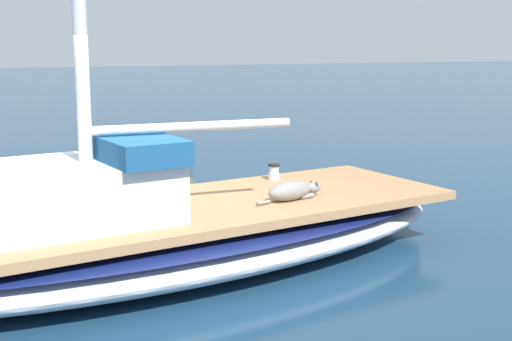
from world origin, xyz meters
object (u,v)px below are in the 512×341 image
dog_grey (292,191)px  mooring_buoy (183,159)px  deck_winch (274,172)px  sailboat_main (171,237)px

dog_grey → mooring_buoy: bearing=-2.4°
deck_winch → mooring_buoy: size_ratio=0.48×
sailboat_main → dog_grey: size_ratio=8.13×
sailboat_main → deck_winch: bearing=-57.7°
deck_winch → mooring_buoy: (4.51, 0.01, -0.54)m
dog_grey → deck_winch: (1.15, -0.25, -0.01)m
dog_grey → mooring_buoy: size_ratio=2.12×
sailboat_main → dog_grey: bearing=-94.0°
deck_winch → mooring_buoy: 4.54m
sailboat_main → deck_winch: 2.00m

